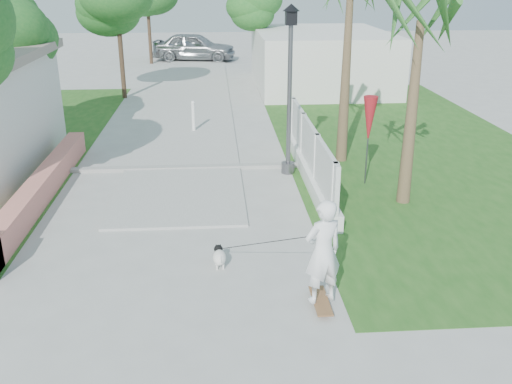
{
  "coord_description": "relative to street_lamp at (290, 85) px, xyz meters",
  "views": [
    {
      "loc": [
        0.94,
        -9.22,
        5.17
      ],
      "look_at": [
        1.71,
        1.26,
        1.1
      ],
      "focal_mm": 40.0,
      "sensor_mm": 36.0,
      "label": 1
    }
  ],
  "objects": [
    {
      "name": "ground",
      "position": [
        -2.9,
        -5.5,
        -2.43
      ],
      "size": [
        90.0,
        90.0,
        0.0
      ],
      "primitive_type": "plane",
      "color": "#B7B7B2",
      "rests_on": "ground"
    },
    {
      "name": "path_strip",
      "position": [
        -2.9,
        14.5,
        -2.4
      ],
      "size": [
        3.2,
        36.0,
        0.06
      ],
      "primitive_type": "cube",
      "color": "#B7B7B2",
      "rests_on": "ground"
    },
    {
      "name": "curb",
      "position": [
        -2.9,
        0.5,
        -2.38
      ],
      "size": [
        6.5,
        0.25,
        0.1
      ],
      "primitive_type": "cube",
      "color": "#999993",
      "rests_on": "ground"
    },
    {
      "name": "grass_right",
      "position": [
        4.1,
        2.5,
        -2.42
      ],
      "size": [
        8.0,
        20.0,
        0.01
      ],
      "primitive_type": "cube",
      "color": "#23561B",
      "rests_on": "ground"
    },
    {
      "name": "pink_wall",
      "position": [
        -6.2,
        -1.95,
        -2.11
      ],
      "size": [
        0.45,
        8.2,
        0.8
      ],
      "color": "#DF7D72",
      "rests_on": "ground"
    },
    {
      "name": "lattice_fence",
      "position": [
        0.5,
        -0.5,
        -1.88
      ],
      "size": [
        0.35,
        7.0,
        1.5
      ],
      "color": "white",
      "rests_on": "ground"
    },
    {
      "name": "building_right",
      "position": [
        3.1,
        12.5,
        -1.13
      ],
      "size": [
        6.0,
        8.0,
        2.6
      ],
      "primitive_type": "cube",
      "color": "silver",
      "rests_on": "ground"
    },
    {
      "name": "street_lamp",
      "position": [
        0.0,
        0.0,
        0.0
      ],
      "size": [
        0.44,
        0.44,
        4.44
      ],
      "color": "#59595E",
      "rests_on": "ground"
    },
    {
      "name": "bollard",
      "position": [
        -2.7,
        4.5,
        -1.84
      ],
      "size": [
        0.14,
        0.14,
        1.09
      ],
      "color": "white",
      "rests_on": "ground"
    },
    {
      "name": "patio_umbrella",
      "position": [
        1.9,
        -1.0,
        -0.74
      ],
      "size": [
        0.36,
        0.36,
        2.3
      ],
      "color": "#59595E",
      "rests_on": "ground"
    },
    {
      "name": "tree_path_left",
      "position": [
        -5.88,
        10.48,
        1.39
      ],
      "size": [
        3.4,
        3.4,
        5.23
      ],
      "color": "#4C3826",
      "rests_on": "ground"
    },
    {
      "name": "tree_path_right",
      "position": [
        0.32,
        14.48,
        1.07
      ],
      "size": [
        3.0,
        3.0,
        4.79
      ],
      "color": "#4C3826",
      "rests_on": "ground"
    },
    {
      "name": "palm_far",
      "position": [
        1.7,
        1.0,
        2.06
      ],
      "size": [
        1.8,
        1.8,
        5.3
      ],
      "color": "brown",
      "rests_on": "ground"
    },
    {
      "name": "palm_near",
      "position": [
        2.5,
        -2.3,
        1.53
      ],
      "size": [
        1.8,
        1.8,
        4.7
      ],
      "color": "brown",
      "rests_on": "ground"
    },
    {
      "name": "skateboarder",
      "position": [
        -1.07,
        -6.0,
        -1.62
      ],
      "size": [
        2.02,
        2.13,
        1.89
      ],
      "rotation": [
        0.0,
        0.0,
        3.48
      ],
      "color": "brown",
      "rests_on": "ground"
    },
    {
      "name": "dog",
      "position": [
        -1.95,
        -5.21,
        -2.22
      ],
      "size": [
        0.28,
        0.56,
        0.38
      ],
      "rotation": [
        0.0,
        0.0,
        0.09
      ],
      "color": "white",
      "rests_on": "ground"
    },
    {
      "name": "parked_car",
      "position": [
        -3.13,
        21.51,
        -1.57
      ],
      "size": [
        5.31,
        2.87,
        1.71
      ],
      "primitive_type": "imported",
      "rotation": [
        0.0,
        0.0,
        1.4
      ],
      "color": "#9C9EA3",
      "rests_on": "ground"
    }
  ]
}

